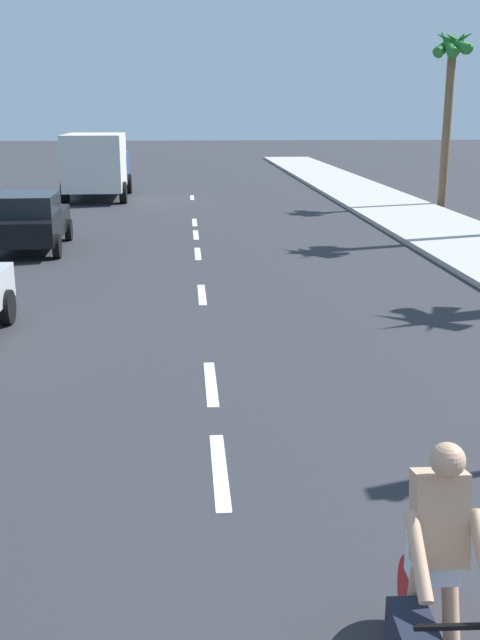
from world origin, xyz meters
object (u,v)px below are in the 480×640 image
at_px(palm_tree_distant, 451,66).
at_px(parked_car_black, 29,220).
at_px(delivery_truck, 97,164).
at_px(cyclist, 432,590).

bearing_deg(palm_tree_distant, parked_car_black, -149.41).
distance_m(delivery_truck, palm_tree_distant, 15.17).
bearing_deg(parked_car_black, cyclist, -73.31).
height_order(cyclist, parked_car_black, cyclist).
xyz_separation_m(parked_car_black, delivery_truck, (0.52, 12.50, 0.67)).
bearing_deg(parked_car_black, palm_tree_distant, 28.37).
height_order(delivery_truck, palm_tree_distant, palm_tree_distant).
bearing_deg(delivery_truck, palm_tree_distant, -15.95).
distance_m(cyclist, delivery_truck, 30.01).
distance_m(cyclist, palm_tree_distant, 27.56).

